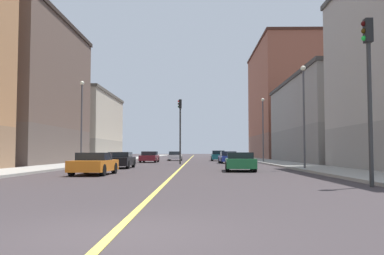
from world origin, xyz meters
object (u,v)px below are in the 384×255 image
street_lamp_left_near (304,106)px  car_green (240,162)px  car_black (120,160)px  car_blue (228,158)px  traffic_light_median_far (180,123)px  car_maroon (149,157)px  building_left_mid (325,120)px  building_right_midblock (25,92)px  building_right_distant (84,127)px  street_lamp_left_far (263,123)px  street_lamp_right_near (82,114)px  car_teal (218,156)px  car_white (175,156)px  car_orange (94,164)px  building_left_far (280,102)px  traffic_light_left_near (369,78)px

street_lamp_left_near → car_green: (-4.59, -1.33, -3.88)m
car_black → car_blue: (9.33, 13.24, 0.00)m
traffic_light_median_far → car_maroon: 8.55m
building_left_mid → building_right_midblock: size_ratio=1.26×
traffic_light_median_far → car_black: bearing=-113.3°
building_left_mid → car_black: (-20.69, -15.47, -4.23)m
building_right_distant → street_lamp_left_far: bearing=-32.3°
street_lamp_right_near → car_teal: street_lamp_right_near is taller
building_right_midblock → car_maroon: (11.66, 7.66, -6.64)m
building_right_distant → car_teal: 21.40m
street_lamp_left_far → car_white: (-10.58, 11.17, -3.87)m
street_lamp_left_near → car_orange: (-13.18, -5.72, -3.88)m
building_right_distant → car_green: building_right_distant is taller
building_left_far → street_lamp_left_near: building_left_far is taller
street_lamp_right_near → car_maroon: size_ratio=1.60×
building_right_distant → car_maroon: size_ratio=4.23×
street_lamp_right_near → car_orange: (4.29, -12.47, -3.94)m
car_teal → car_black: bearing=-109.7°
car_maroon → building_right_midblock: bearing=-146.7°
car_black → street_lamp_right_near: bearing=139.9°
building_right_midblock → car_black: building_right_midblock is taller
building_left_mid → street_lamp_left_near: 20.16m
car_blue → car_orange: bearing=-112.2°
street_lamp_left_near → street_lamp_right_near: 18.74m
car_white → car_maroon: bearing=-105.1°
building_left_far → car_green: building_left_far is taller
car_maroon → traffic_light_left_near: bearing=-70.0°
traffic_light_left_near → car_orange: traffic_light_left_near is taller
building_left_mid → street_lamp_left_far: building_left_mid is taller
car_black → car_maroon: size_ratio=0.96×
building_right_distant → car_orange: 41.28m
car_black → car_white: bearing=83.7°
building_left_mid → traffic_light_median_far: bearing=-161.0°
car_maroon → building_left_mid: bearing=-3.0°
car_orange → car_teal: bearing=75.7°
street_lamp_right_near → car_white: bearing=72.9°
building_left_far → car_white: size_ratio=5.70×
street_lamp_right_near → building_left_mid: bearing=26.0°
traffic_light_median_far → car_white: traffic_light_median_far is taller
traffic_light_left_near → street_lamp_left_far: bearing=88.1°
car_black → car_blue: car_blue is taller
building_right_distant → car_white: (14.17, -4.47, -4.44)m
street_lamp_left_far → car_maroon: 13.78m
building_right_distant → building_right_midblock: bearing=-90.0°
car_green → car_black: bearing=152.1°
car_maroon → building_left_far: bearing=50.4°
building_right_distant → car_blue: size_ratio=4.62×
building_right_distant → traffic_light_left_near: building_right_distant is taller
street_lamp_left_near → car_orange: street_lamp_left_near is taller
building_right_midblock → street_lamp_left_far: building_right_midblock is taller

